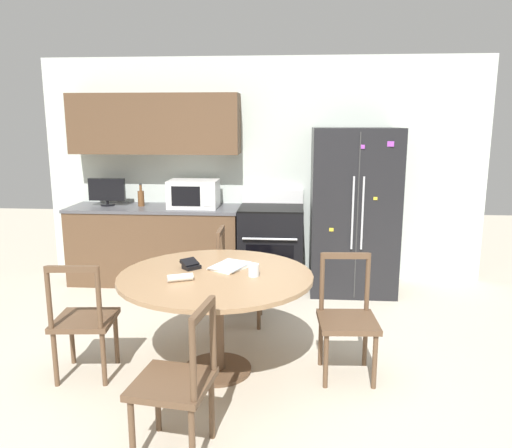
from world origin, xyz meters
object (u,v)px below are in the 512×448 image
(dining_chair_left, at_px, (84,321))
(dining_chair_far, at_px, (238,278))
(counter_bottle, at_px, (141,198))
(dining_chair_right, at_px, (347,320))
(countertop_tv, at_px, (107,191))
(oven_range, at_px, (271,246))
(dining_chair_near, at_px, (177,383))
(candle_glass, at_px, (254,271))
(wallet, at_px, (191,265))
(refrigerator, at_px, (353,211))
(microwave, at_px, (194,194))

(dining_chair_left, bearing_deg, dining_chair_far, 42.58)
(counter_bottle, relative_size, dining_chair_far, 0.29)
(dining_chair_right, bearing_deg, countertop_tv, -42.65)
(oven_range, relative_size, dining_chair_near, 1.20)
(oven_range, height_order, dining_chair_left, oven_range)
(counter_bottle, bearing_deg, candle_glass, -55.35)
(wallet, bearing_deg, candle_glass, -17.47)
(countertop_tv, bearing_deg, oven_range, -1.85)
(refrigerator, xyz_separation_m, candle_glass, (-0.93, -2.04, -0.09))
(counter_bottle, height_order, dining_chair_left, counter_bottle)
(refrigerator, bearing_deg, oven_range, 175.60)
(dining_chair_far, bearing_deg, microwave, -152.11)
(dining_chair_far, bearing_deg, oven_range, 165.73)
(dining_chair_right, bearing_deg, microwave, -56.54)
(countertop_tv, height_order, dining_chair_far, countertop_tv)
(counter_bottle, bearing_deg, dining_chair_far, -42.81)
(oven_range, relative_size, counter_bottle, 4.16)
(countertop_tv, relative_size, wallet, 2.45)
(microwave, relative_size, countertop_tv, 1.30)
(countertop_tv, distance_m, dining_chair_right, 3.40)
(microwave, xyz_separation_m, countertop_tv, (-1.04, 0.04, 0.02))
(dining_chair_far, height_order, dining_chair_near, same)
(countertop_tv, xyz_separation_m, dining_chair_right, (2.59, -2.12, -0.64))
(counter_bottle, relative_size, dining_chair_near, 0.29)
(oven_range, bearing_deg, countertop_tv, 178.15)
(counter_bottle, xyz_separation_m, wallet, (1.00, -2.01, -0.20))
(counter_bottle, relative_size, wallet, 1.49)
(oven_range, xyz_separation_m, dining_chair_left, (-1.27, -2.23, -0.03))
(refrigerator, bearing_deg, dining_chair_near, -113.27)
(oven_range, relative_size, countertop_tv, 2.53)
(dining_chair_near, bearing_deg, counter_bottle, 28.20)
(counter_bottle, xyz_separation_m, dining_chair_right, (2.18, -2.11, -0.56))
(refrigerator, xyz_separation_m, dining_chair_left, (-2.17, -2.16, -0.47))
(refrigerator, relative_size, dining_chair_right, 2.00)
(microwave, xyz_separation_m, candle_glass, (0.86, -2.13, -0.25))
(countertop_tv, bearing_deg, wallet, -55.08)
(countertop_tv, height_order, dining_chair_near, countertop_tv)
(oven_range, relative_size, dining_chair_right, 1.20)
(microwave, relative_size, dining_chair_left, 0.62)
(counter_bottle, height_order, candle_glass, counter_bottle)
(dining_chair_left, height_order, candle_glass, dining_chair_left)
(oven_range, relative_size, dining_chair_far, 1.20)
(counter_bottle, bearing_deg, oven_range, -2.18)
(oven_range, relative_size, dining_chair_left, 1.20)
(refrigerator, distance_m, oven_range, 1.01)
(candle_glass, height_order, wallet, candle_glass)
(dining_chair_near, xyz_separation_m, dining_chair_left, (-0.89, 0.82, 0.00))
(counter_bottle, height_order, wallet, counter_bottle)
(dining_chair_near, distance_m, wallet, 1.17)
(dining_chair_right, bearing_deg, wallet, -8.44)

